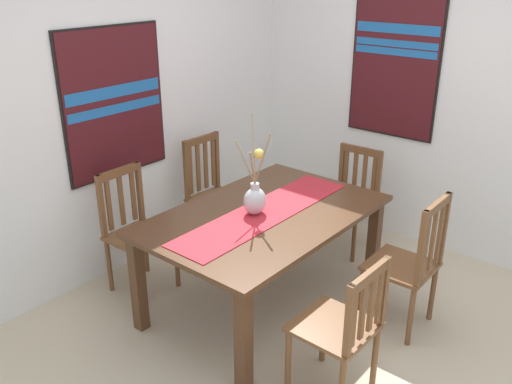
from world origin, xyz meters
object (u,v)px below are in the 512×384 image
(dining_table, at_px, (264,226))
(painting_on_back_wall, at_px, (114,103))
(chair_0, at_px, (410,263))
(chair_3, at_px, (343,327))
(painting_on_side_wall, at_px, (395,64))
(centerpiece_vase, at_px, (255,197))
(chair_4, at_px, (351,196))
(chair_2, at_px, (213,192))
(chair_1, at_px, (135,230))

(dining_table, height_order, painting_on_back_wall, painting_on_back_wall)
(chair_0, bearing_deg, chair_3, -179.55)
(chair_3, distance_m, painting_on_side_wall, 2.50)
(centerpiece_vase, height_order, chair_4, centerpiece_vase)
(chair_0, distance_m, chair_4, 1.18)
(dining_table, xyz_separation_m, centerpiece_vase, (-0.05, 0.04, 0.23))
(dining_table, distance_m, chair_2, 1.05)
(painting_on_back_wall, bearing_deg, painting_on_side_wall, -34.64)
(painting_on_side_wall, bearing_deg, chair_4, 172.04)
(chair_0, height_order, chair_2, same)
(chair_4, height_order, painting_on_side_wall, painting_on_side_wall)
(centerpiece_vase, bearing_deg, chair_4, -2.07)
(dining_table, height_order, centerpiece_vase, centerpiece_vase)
(painting_on_side_wall, bearing_deg, chair_3, -158.10)
(chair_0, bearing_deg, dining_table, 114.82)
(dining_table, distance_m, chair_4, 1.20)
(chair_1, relative_size, painting_on_back_wall, 0.84)
(chair_0, bearing_deg, painting_on_side_wall, 33.97)
(centerpiece_vase, relative_size, painting_on_back_wall, 0.59)
(dining_table, bearing_deg, chair_0, -65.18)
(chair_2, distance_m, painting_on_side_wall, 1.89)
(chair_0, distance_m, chair_2, 1.84)
(chair_3, height_order, painting_on_back_wall, painting_on_back_wall)
(centerpiece_vase, distance_m, chair_1, 1.01)
(chair_1, bearing_deg, chair_0, -64.88)
(dining_table, relative_size, chair_1, 1.78)
(dining_table, xyz_separation_m, painting_on_back_wall, (-0.25, 1.25, 0.72))
(chair_3, height_order, painting_on_side_wall, painting_on_side_wall)
(chair_0, height_order, painting_on_back_wall, painting_on_back_wall)
(chair_3, bearing_deg, painting_on_back_wall, 85.11)
(chair_1, distance_m, painting_on_back_wall, 0.97)
(chair_1, bearing_deg, centerpiece_vase, -66.36)
(chair_0, relative_size, chair_3, 1.10)
(chair_2, xyz_separation_m, chair_3, (-0.89, -1.85, -0.03))
(chair_4, bearing_deg, dining_table, 179.72)
(chair_1, distance_m, chair_2, 0.88)
(chair_3, bearing_deg, chair_1, 89.72)
(centerpiece_vase, relative_size, chair_1, 0.70)
(chair_4, bearing_deg, chair_1, 150.79)
(dining_table, height_order, chair_1, chair_1)
(dining_table, bearing_deg, painting_on_back_wall, 101.36)
(chair_0, height_order, painting_on_side_wall, painting_on_side_wall)
(chair_1, xyz_separation_m, painting_on_side_wall, (2.08, -0.97, 1.06))
(chair_2, bearing_deg, chair_0, -90.98)
(centerpiece_vase, xyz_separation_m, painting_on_back_wall, (-0.20, 1.21, 0.50))
(chair_3, bearing_deg, chair_2, 64.37)
(chair_1, relative_size, chair_3, 1.07)
(painting_on_side_wall, bearing_deg, chair_1, 155.08)
(chair_0, relative_size, painting_on_back_wall, 0.87)
(dining_table, bearing_deg, painting_on_side_wall, -2.47)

